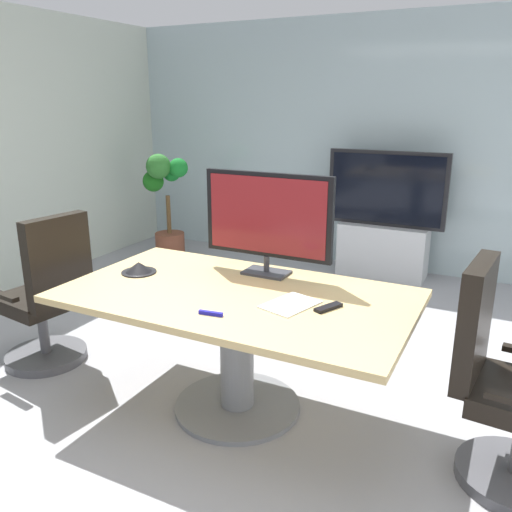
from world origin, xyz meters
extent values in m
plane|color=#99999E|center=(0.00, 0.00, 0.00)|extent=(7.61, 7.61, 0.00)
cube|color=#9EB2B7|center=(0.00, 3.30, 1.32)|extent=(6.03, 0.10, 2.64)
cube|color=tan|center=(0.03, 0.07, 0.73)|extent=(1.98, 1.12, 0.04)
cylinder|color=slate|center=(0.03, 0.07, 0.35)|extent=(0.20, 0.20, 0.71)
cylinder|color=slate|center=(0.03, 0.07, 0.01)|extent=(0.76, 0.76, 0.03)
cylinder|color=#4C4C51|center=(-1.49, -0.01, 0.03)|extent=(0.56, 0.56, 0.06)
cylinder|color=#4C4C51|center=(-1.49, -0.01, 0.24)|extent=(0.07, 0.07, 0.36)
cube|color=black|center=(-1.49, -0.01, 0.46)|extent=(0.54, 0.54, 0.10)
cube|color=black|center=(-1.22, -0.04, 0.79)|extent=(0.15, 0.46, 0.60)
cube|color=black|center=(-1.44, 0.25, 0.58)|extent=(0.28, 0.09, 0.03)
cube|color=black|center=(-1.51, -0.27, 0.58)|extent=(0.28, 0.09, 0.03)
cube|color=black|center=(1.29, 0.15, 0.79)|extent=(0.13, 0.46, 0.60)
cube|color=#333338|center=(0.04, 0.45, 0.76)|extent=(0.28, 0.18, 0.02)
cylinder|color=#333338|center=(0.04, 0.45, 0.82)|extent=(0.04, 0.04, 0.10)
cube|color=black|center=(0.04, 0.46, 1.13)|extent=(0.84, 0.04, 0.52)
cube|color=maroon|center=(0.04, 0.44, 1.13)|extent=(0.77, 0.01, 0.47)
cube|color=#B7BABC|center=(0.20, 2.95, 0.28)|extent=(0.90, 0.36, 0.55)
cube|color=black|center=(0.20, 2.93, 0.93)|extent=(1.20, 0.06, 0.76)
cube|color=black|center=(0.20, 2.90, 0.93)|extent=(1.12, 0.01, 0.69)
cylinder|color=brown|center=(-2.18, 2.47, 0.15)|extent=(0.34, 0.34, 0.30)
cylinder|color=brown|center=(-2.18, 2.47, 0.52)|extent=(0.05, 0.05, 0.44)
sphere|color=#187A29|center=(-2.02, 2.47, 1.07)|extent=(0.21, 0.21, 0.21)
sphere|color=#19872E|center=(-2.21, 2.60, 0.99)|extent=(0.20, 0.20, 0.20)
sphere|color=#1B6519|center=(-2.34, 2.43, 0.90)|extent=(0.24, 0.24, 0.24)
sphere|color=#2E742C|center=(-2.20, 2.35, 1.09)|extent=(0.27, 0.27, 0.27)
cone|color=black|center=(-0.69, 0.11, 0.78)|extent=(0.19, 0.19, 0.07)
cylinder|color=black|center=(-0.69, 0.11, 0.75)|extent=(0.22, 0.22, 0.01)
cube|color=black|center=(0.58, 0.08, 0.76)|extent=(0.12, 0.18, 0.02)
cube|color=#1919A5|center=(0.07, -0.27, 0.76)|extent=(0.13, 0.04, 0.02)
cube|color=white|center=(0.38, 0.04, 0.75)|extent=(0.29, 0.35, 0.01)
camera|label=1|loc=(1.39, -2.37, 1.81)|focal=36.81mm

